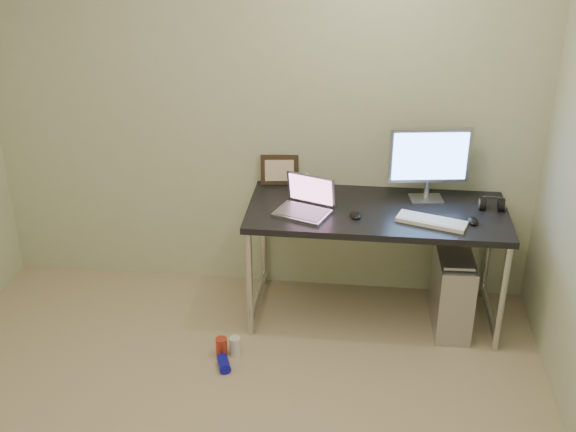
% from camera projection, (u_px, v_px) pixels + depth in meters
% --- Properties ---
extents(wall_back, '(3.50, 0.02, 2.50)m').
position_uv_depth(wall_back, '(260.00, 107.00, 4.48)').
color(wall_back, beige).
rests_on(wall_back, ground).
extents(desk, '(1.55, 0.68, 0.75)m').
position_uv_depth(desk, '(377.00, 221.00, 4.36)').
color(desk, black).
rests_on(desk, ground).
extents(tower_computer, '(0.23, 0.49, 0.53)m').
position_uv_depth(tower_computer, '(452.00, 290.00, 4.44)').
color(tower_computer, '#AFAFB4').
rests_on(tower_computer, ground).
extents(cable_a, '(0.01, 0.16, 0.69)m').
position_uv_depth(cable_a, '(441.00, 242.00, 4.69)').
color(cable_a, black).
rests_on(cable_a, ground).
extents(cable_b, '(0.02, 0.11, 0.71)m').
position_uv_depth(cable_b, '(455.00, 247.00, 4.67)').
color(cable_b, black).
rests_on(cable_b, ground).
extents(can_red, '(0.08, 0.08, 0.12)m').
position_uv_depth(can_red, '(222.00, 347.00, 4.23)').
color(can_red, '#B93120').
rests_on(can_red, ground).
extents(can_white, '(0.07, 0.07, 0.12)m').
position_uv_depth(can_white, '(235.00, 346.00, 4.24)').
color(can_white, white).
rests_on(can_white, ground).
extents(can_blue, '(0.10, 0.14, 0.07)m').
position_uv_depth(can_blue, '(224.00, 364.00, 4.14)').
color(can_blue, '#1112B8').
rests_on(can_blue, ground).
extents(laptop, '(0.37, 0.34, 0.21)m').
position_uv_depth(laptop, '(306.00, 204.00, 4.28)').
color(laptop, '#A1A0A7').
rests_on(laptop, desk).
extents(monitor, '(0.49, 0.17, 0.46)m').
position_uv_depth(monitor, '(430.00, 159.00, 4.32)').
color(monitor, '#A1A0A7').
rests_on(monitor, desk).
extents(keyboard, '(0.42, 0.25, 0.02)m').
position_uv_depth(keyboard, '(432.00, 221.00, 4.15)').
color(keyboard, white).
rests_on(keyboard, desk).
extents(mouse_right, '(0.08, 0.11, 0.04)m').
position_uv_depth(mouse_right, '(472.00, 220.00, 4.16)').
color(mouse_right, black).
rests_on(mouse_right, desk).
extents(mouse_left, '(0.09, 0.11, 0.03)m').
position_uv_depth(mouse_left, '(356.00, 214.00, 4.22)').
color(mouse_left, black).
rests_on(mouse_left, desk).
extents(headphones, '(0.15, 0.09, 0.10)m').
position_uv_depth(headphones, '(492.00, 205.00, 4.32)').
color(headphones, black).
rests_on(headphones, desk).
extents(picture_frame, '(0.25, 0.10, 0.20)m').
position_uv_depth(picture_frame, '(280.00, 170.00, 4.62)').
color(picture_frame, black).
rests_on(picture_frame, desk).
extents(webcam, '(0.04, 0.03, 0.11)m').
position_uv_depth(webcam, '(307.00, 178.00, 4.54)').
color(webcam, silver).
rests_on(webcam, desk).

